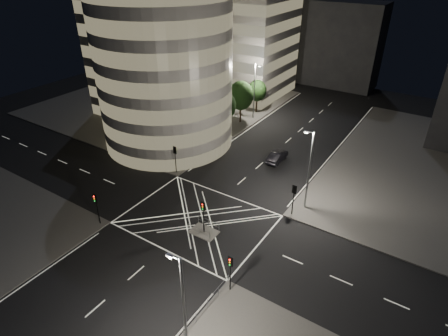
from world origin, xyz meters
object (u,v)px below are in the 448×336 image
Objects in this scene: traffic_signal_nl at (96,203)px; street_lamp_left_near at (194,123)px; traffic_signal_fl at (175,155)px; central_island at (204,232)px; traffic_signal_nr at (230,267)px; sedan at (277,156)px; street_lamp_left_far at (255,89)px; traffic_signal_fr at (294,194)px; street_lamp_right_near at (183,307)px; traffic_signal_island at (203,211)px; street_lamp_right_far at (309,168)px.

street_lamp_left_near is at bearing 91.94° from traffic_signal_nl.
central_island is at bearing -37.54° from traffic_signal_fl.
sedan is at bearing 106.61° from traffic_signal_nr.
central_island is 18.52m from street_lamp_left_near.
traffic_signal_nr is at bearing -63.64° from street_lamp_left_far.
traffic_signal_fl is 17.60m from traffic_signal_fr.
sedan is at bearing 104.07° from street_lamp_right_near.
street_lamp_right_near is (18.24, -7.20, 2.63)m from traffic_signal_nl.
street_lamp_right_far reaches higher than traffic_signal_island.
street_lamp_right_near is 2.15× the size of sedan.
central_island is 19.19m from sedan.
traffic_signal_fl is 13.62m from traffic_signal_island.
traffic_signal_nl reaches higher than sedan.
traffic_signal_fr is 0.86× the size of sedan.
central_island is 0.64× the size of sedan.
traffic_signal_island is 0.40× the size of street_lamp_left_far.
traffic_signal_nl is at bearing -153.86° from traffic_signal_island.
street_lamp_right_near is (0.00, -23.00, 0.00)m from street_lamp_right_far.
street_lamp_right_far is at bearing 131.06° from sedan.
sedan reaches higher than central_island.
sedan is (10.94, -12.33, -4.77)m from street_lamp_left_far.
street_lamp_right_far is at bearing -48.06° from street_lamp_left_far.
traffic_signal_nl and traffic_signal_fr have the same top height.
central_island is at bearing 26.14° from traffic_signal_nl.
traffic_signal_fl is 23.36m from street_lamp_left_far.
traffic_signal_fr is 13.27m from sedan.
traffic_signal_fl is at bearing -83.03° from street_lamp_left_near.
traffic_signal_nl is 0.40× the size of street_lamp_right_near.
street_lamp_right_near is (18.87, -26.00, 0.00)m from street_lamp_left_near.
traffic_signal_nr is 0.86× the size of sedan.
traffic_signal_fr is 0.40× the size of street_lamp_left_near.
traffic_signal_fr is at bearing 50.67° from central_island.
street_lamp_left_near and street_lamp_right_near have the same top height.
traffic_signal_fr is at bearing 91.75° from street_lamp_right_near.
central_island is 33.95m from street_lamp_left_far.
street_lamp_right_near reaches higher than traffic_signal_nl.
street_lamp_right_far is at bearing 6.88° from traffic_signal_fl.
sedan is at bearing 132.48° from street_lamp_right_far.
street_lamp_right_far is at bearing -9.03° from street_lamp_left_near.
street_lamp_left_near is 32.13m from street_lamp_right_near.
street_lamp_right_far is at bearing 73.89° from traffic_signal_fr.
street_lamp_right_near is at bearing -54.03° from street_lamp_left_near.
street_lamp_right_far is at bearing 54.70° from traffic_signal_island.
street_lamp_right_near is (0.64, -7.20, 2.63)m from traffic_signal_nr.
street_lamp_right_near reaches higher than traffic_signal_island.
traffic_signal_nr reaches higher than central_island.
traffic_signal_island is 0.40× the size of street_lamp_right_near.
sedan is (-7.94, 31.67, -4.77)m from street_lamp_right_near.
traffic_signal_fr is at bearing -15.92° from street_lamp_left_near.
street_lamp_left_far is 1.00× the size of street_lamp_right_near.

